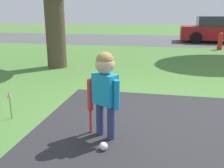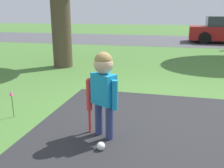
{
  "view_description": "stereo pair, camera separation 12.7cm",
  "coord_description": "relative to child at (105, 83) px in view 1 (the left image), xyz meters",
  "views": [
    {
      "loc": [
        0.16,
        -3.45,
        1.44
      ],
      "look_at": [
        -0.47,
        -0.38,
        0.55
      ],
      "focal_mm": 40.0,
      "sensor_mm": 36.0,
      "label": 1
    },
    {
      "loc": [
        0.28,
        -3.42,
        1.44
      ],
      "look_at": [
        -0.47,
        -0.38,
        0.55
      ],
      "focal_mm": 40.0,
      "sensor_mm": 36.0,
      "label": 2
    }
  ],
  "objects": [
    {
      "name": "baseball_bat",
      "position": [
        -0.2,
        0.07,
        -0.21
      ],
      "size": [
        0.07,
        0.07,
        0.7
      ],
      "color": "red",
      "rests_on": "ground"
    },
    {
      "name": "street_strip",
      "position": [
        0.47,
        11.67,
        -0.67
      ],
      "size": [
        40.0,
        6.0,
        0.01
      ],
      "color": "#4C4C51",
      "rests_on": "ground"
    },
    {
      "name": "ground_plane",
      "position": [
        0.47,
        0.78,
        -0.67
      ],
      "size": [
        60.0,
        60.0,
        0.0
      ],
      "primitive_type": "plane",
      "color": "#477533"
    },
    {
      "name": "child",
      "position": [
        0.0,
        0.0,
        0.0
      ],
      "size": [
        0.37,
        0.28,
        1.03
      ],
      "rotation": [
        0.0,
        0.0,
        -0.52
      ],
      "color": "navy",
      "rests_on": "ground"
    },
    {
      "name": "fire_hydrant",
      "position": [
        2.9,
        8.24,
        -0.33
      ],
      "size": [
        0.25,
        0.23,
        0.69
      ],
      "color": "red",
      "rests_on": "ground"
    },
    {
      "name": "sports_ball",
      "position": [
        0.05,
        -0.31,
        -0.62
      ],
      "size": [
        0.09,
        0.09,
        0.09
      ],
      "color": "white",
      "rests_on": "ground"
    },
    {
      "name": "parked_car",
      "position": [
        3.36,
        11.05,
        -0.07
      ],
      "size": [
        3.89,
        2.01,
        1.29
      ],
      "rotation": [
        0.0,
        0.0,
        -0.03
      ],
      "color": "maroon",
      "rests_on": "ground"
    }
  ]
}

